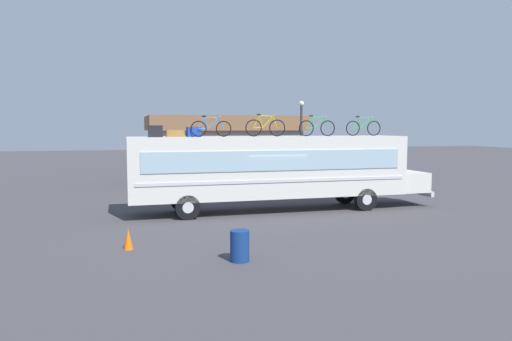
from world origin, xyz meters
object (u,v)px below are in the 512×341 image
at_px(luggage_bag_3, 194,132).
at_px(rooftop_bicycle_4, 363,127).
at_px(bus, 275,167).
at_px(luggage_bag_2, 175,133).
at_px(luggage_bag_1, 155,131).
at_px(street_lamp, 301,139).
at_px(rooftop_bicycle_1, 211,128).
at_px(rooftop_bicycle_3, 317,127).
at_px(trash_bin, 240,246).
at_px(traffic_cone, 128,239).
at_px(rooftop_bicycle_2, 265,127).

xyz_separation_m(luggage_bag_3, rooftop_bicycle_4, (7.88, 0.30, 0.18)).
height_order(bus, luggage_bag_2, luggage_bag_2).
xyz_separation_m(luggage_bag_1, street_lamp, (8.56, 6.29, -0.51)).
distance_m(luggage_bag_2, rooftop_bicycle_1, 1.47).
bearing_deg(bus, street_lamp, 59.97).
bearing_deg(rooftop_bicycle_1, street_lamp, 44.84).
relative_size(rooftop_bicycle_3, trash_bin, 2.01).
bearing_deg(luggage_bag_1, traffic_cone, -103.32).
distance_m(rooftop_bicycle_3, traffic_cone, 10.28).
relative_size(rooftop_bicycle_4, street_lamp, 0.35).
bearing_deg(street_lamp, luggage_bag_3, -139.64).
relative_size(rooftop_bicycle_3, rooftop_bicycle_4, 0.97).
relative_size(rooftop_bicycle_2, trash_bin, 2.08).
xyz_separation_m(luggage_bag_3, traffic_cone, (-2.75, -5.34, -3.11)).
bearing_deg(rooftop_bicycle_1, traffic_cone, -124.40).
height_order(rooftop_bicycle_3, rooftop_bicycle_4, rooftop_bicycle_3).
bearing_deg(traffic_cone, rooftop_bicycle_2, 41.72).
distance_m(rooftop_bicycle_3, street_lamp, 6.23).
bearing_deg(rooftop_bicycle_3, luggage_bag_2, 179.70).
xyz_separation_m(rooftop_bicycle_4, street_lamp, (-0.90, 5.64, -0.66)).
distance_m(bus, luggage_bag_3, 3.82).
bearing_deg(traffic_cone, bus, 39.97).
bearing_deg(luggage_bag_3, rooftop_bicycle_3, -0.61).
relative_size(rooftop_bicycle_1, rooftop_bicycle_3, 0.99).
bearing_deg(luggage_bag_3, bus, -1.70).
height_order(bus, street_lamp, street_lamp).
bearing_deg(rooftop_bicycle_4, traffic_cone, -152.08).
height_order(rooftop_bicycle_3, trash_bin, rooftop_bicycle_3).
height_order(luggage_bag_3, rooftop_bicycle_4, rooftop_bicycle_4).
relative_size(luggage_bag_1, traffic_cone, 0.85).
xyz_separation_m(rooftop_bicycle_1, trash_bin, (-0.53, -7.12, -3.16)).
relative_size(luggage_bag_3, street_lamp, 0.11).
bearing_deg(luggage_bag_2, luggage_bag_3, 1.93).
xyz_separation_m(luggage_bag_2, rooftop_bicycle_2, (3.78, -0.16, 0.25)).
bearing_deg(traffic_cone, street_lamp, 49.18).
bearing_deg(luggage_bag_1, luggage_bag_3, 12.74).
bearing_deg(rooftop_bicycle_3, street_lamp, 75.50).
height_order(rooftop_bicycle_2, street_lamp, street_lamp).
relative_size(luggage_bag_2, street_lamp, 0.14).
height_order(luggage_bag_1, luggage_bag_2, luggage_bag_1).
distance_m(rooftop_bicycle_1, rooftop_bicycle_2, 2.37).
bearing_deg(rooftop_bicycle_1, luggage_bag_3, 151.90).
relative_size(luggage_bag_3, rooftop_bicycle_3, 0.32).
relative_size(luggage_bag_3, rooftop_bicycle_4, 0.31).
distance_m(trash_bin, traffic_cone, 3.59).
height_order(luggage_bag_2, rooftop_bicycle_4, rooftop_bicycle_4).
distance_m(bus, rooftop_bicycle_2, 1.79).
height_order(bus, rooftop_bicycle_1, rooftop_bicycle_1).
xyz_separation_m(luggage_bag_1, rooftop_bicycle_2, (4.60, 0.17, 0.16)).
height_order(rooftop_bicycle_1, street_lamp, street_lamp).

